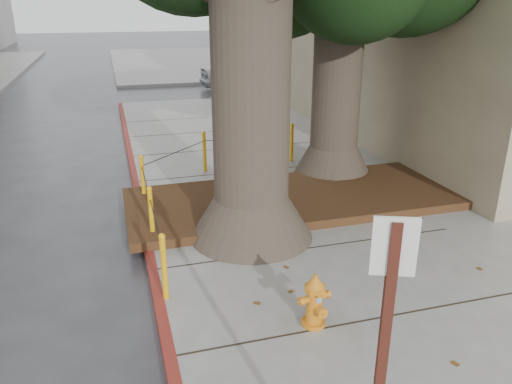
{
  "coord_description": "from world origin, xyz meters",
  "views": [
    {
      "loc": [
        -2.35,
        -4.59,
        3.82
      ],
      "look_at": [
        -0.35,
        2.26,
        1.1
      ],
      "focal_mm": 35.0,
      "sensor_mm": 36.0,
      "label": 1
    }
  ],
  "objects_px": {
    "car_silver": "(244,73)",
    "car_red": "(311,69)",
    "signpost": "(379,382)",
    "fire_hydrant": "(314,301)"
  },
  "relations": [
    {
      "from": "signpost",
      "to": "car_silver",
      "type": "xyz_separation_m",
      "value": [
        4.72,
        20.97,
        -0.92
      ]
    },
    {
      "from": "fire_hydrant",
      "to": "car_silver",
      "type": "xyz_separation_m",
      "value": [
        4.06,
        18.43,
        0.2
      ]
    },
    {
      "from": "car_silver",
      "to": "car_red",
      "type": "distance_m",
      "value": 3.9
    },
    {
      "from": "fire_hydrant",
      "to": "signpost",
      "type": "xyz_separation_m",
      "value": [
        -0.67,
        -2.53,
        1.12
      ]
    },
    {
      "from": "car_silver",
      "to": "fire_hydrant",
      "type": "bearing_deg",
      "value": 164.38
    },
    {
      "from": "signpost",
      "to": "car_silver",
      "type": "height_order",
      "value": "signpost"
    },
    {
      "from": "fire_hydrant",
      "to": "signpost",
      "type": "bearing_deg",
      "value": -113.86
    },
    {
      "from": "car_red",
      "to": "car_silver",
      "type": "bearing_deg",
      "value": 108.92
    },
    {
      "from": "car_silver",
      "to": "car_red",
      "type": "height_order",
      "value": "car_silver"
    },
    {
      "from": "fire_hydrant",
      "to": "car_red",
      "type": "relative_size",
      "value": 0.17
    }
  ]
}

